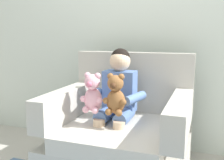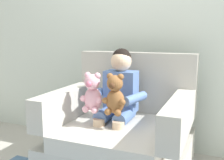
{
  "view_description": "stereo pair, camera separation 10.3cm",
  "coord_description": "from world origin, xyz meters",
  "px_view_note": "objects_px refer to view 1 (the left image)",
  "views": [
    {
      "loc": [
        0.61,
        -1.91,
        1.13
      ],
      "look_at": [
        -0.05,
        -0.05,
        0.8
      ],
      "focal_mm": 42.58,
      "sensor_mm": 36.0,
      "label": 1
    },
    {
      "loc": [
        0.71,
        -1.88,
        1.13
      ],
      "look_at": [
        -0.05,
        -0.05,
        0.8
      ],
      "focal_mm": 42.58,
      "sensor_mm": 36.0,
      "label": 2
    }
  ],
  "objects_px": {
    "armchair": "(122,136)",
    "plush_brown": "(116,95)",
    "seated_child": "(117,94)",
    "plush_pink": "(93,94)"
  },
  "relations": [
    {
      "from": "armchair",
      "to": "plush_pink",
      "type": "relative_size",
      "value": 3.47
    },
    {
      "from": "armchair",
      "to": "plush_brown",
      "type": "bearing_deg",
      "value": -89.78
    },
    {
      "from": "seated_child",
      "to": "plush_pink",
      "type": "height_order",
      "value": "seated_child"
    },
    {
      "from": "armchair",
      "to": "plush_brown",
      "type": "xyz_separation_m",
      "value": [
        0.0,
        -0.16,
        0.38
      ]
    },
    {
      "from": "plush_brown",
      "to": "plush_pink",
      "type": "bearing_deg",
      "value": -159.83
    },
    {
      "from": "seated_child",
      "to": "plush_brown",
      "type": "xyz_separation_m",
      "value": [
        0.05,
        -0.2,
        0.04
      ]
    },
    {
      "from": "seated_child",
      "to": "plush_brown",
      "type": "bearing_deg",
      "value": -71.76
    },
    {
      "from": "plush_pink",
      "to": "plush_brown",
      "type": "distance_m",
      "value": 0.18
    },
    {
      "from": "armchair",
      "to": "seated_child",
      "type": "height_order",
      "value": "seated_child"
    },
    {
      "from": "armchair",
      "to": "seated_child",
      "type": "relative_size",
      "value": 1.28
    }
  ]
}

